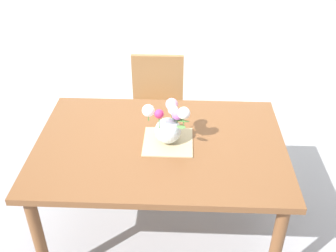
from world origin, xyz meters
TOP-DOWN VIEW (x-y plane):
  - ground_plane at (0.00, 0.00)m, footprint 12.00×12.00m
  - dining_table at (0.00, 0.00)m, footprint 1.52×1.04m
  - chair_far at (-0.08, 0.86)m, footprint 0.42×0.42m
  - placemat at (0.05, 0.01)m, footprint 0.30×0.30m
  - flower_vase at (0.05, 0.01)m, footprint 0.28×0.21m

SIDE VIEW (x-z plane):
  - ground_plane at x=0.00m, z-range 0.00..0.00m
  - chair_far at x=-0.08m, z-range 0.07..0.97m
  - dining_table at x=0.00m, z-range 0.29..1.04m
  - placemat at x=0.05m, z-range 0.75..0.76m
  - flower_vase at x=0.05m, z-range 0.75..1.02m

